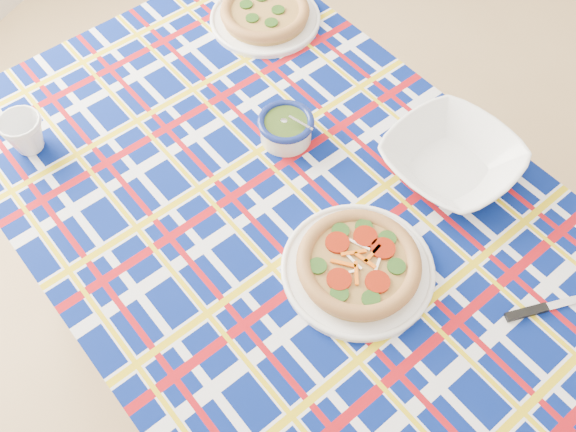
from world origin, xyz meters
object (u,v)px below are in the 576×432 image
at_px(pesto_bowl, 286,127).
at_px(dining_table, 297,234).
at_px(serving_bowl, 451,160).
at_px(mug, 25,134).
at_px(main_focaccia_plate, 359,264).

bearing_deg(pesto_bowl, dining_table, -56.87).
distance_m(dining_table, serving_bowl, 0.36).
bearing_deg(dining_table, pesto_bowl, 147.02).
distance_m(pesto_bowl, serving_bowl, 0.36).
bearing_deg(pesto_bowl, mug, -150.77).
xyz_separation_m(dining_table, pesto_bowl, (-0.11, 0.18, 0.11)).
relative_size(main_focaccia_plate, serving_bowl, 1.12).
height_order(pesto_bowl, serving_bowl, pesto_bowl).
relative_size(dining_table, pesto_bowl, 14.27).
height_order(dining_table, mug, mug).
bearing_deg(main_focaccia_plate, pesto_bowl, 139.05).
relative_size(main_focaccia_plate, pesto_bowl, 2.46).
height_order(main_focaccia_plate, mug, mug).
height_order(pesto_bowl, mug, mug).
xyz_separation_m(pesto_bowl, mug, (-0.49, -0.28, 0.01)).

